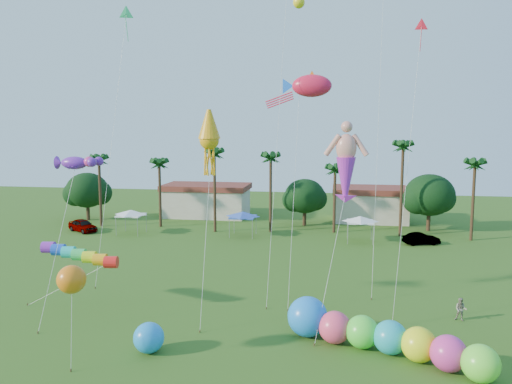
# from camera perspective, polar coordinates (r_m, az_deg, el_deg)

# --- Properties ---
(tree_line) EXTENTS (69.46, 8.91, 11.00)m
(tree_line) POSITION_cam_1_polar(r_m,az_deg,el_deg) (66.51, 7.74, -0.41)
(tree_line) COLOR #3A2819
(tree_line) RESTS_ON ground
(buildings_row) EXTENTS (35.00, 7.00, 4.00)m
(buildings_row) POSITION_cam_1_polar(r_m,az_deg,el_deg) (73.23, 2.62, -1.44)
(buildings_row) COLOR beige
(buildings_row) RESTS_ON ground
(tent_row) EXTENTS (31.00, 4.00, 0.60)m
(tent_row) POSITION_cam_1_polar(r_m,az_deg,el_deg) (60.20, -1.63, -2.63)
(tent_row) COLOR white
(tent_row) RESTS_ON ground
(car_a) EXTENTS (4.96, 4.07, 1.59)m
(car_a) POSITION_cam_1_polar(r_m,az_deg,el_deg) (67.53, -19.19, -3.63)
(car_a) COLOR #4C4C54
(car_a) RESTS_ON ground
(car_b) EXTENTS (4.29, 2.48, 1.34)m
(car_b) POSITION_cam_1_polar(r_m,az_deg,el_deg) (59.86, 18.38, -5.09)
(car_b) COLOR #4C4C54
(car_b) RESTS_ON ground
(spectator_b) EXTENTS (0.94, 0.83, 1.60)m
(spectator_b) POSITION_cam_1_polar(r_m,az_deg,el_deg) (37.82, 22.37, -12.31)
(spectator_b) COLOR gray
(spectator_b) RESTS_ON ground
(caterpillar_inflatable) EXTENTS (11.92, 7.06, 2.55)m
(caterpillar_inflatable) POSITION_cam_1_polar(r_m,az_deg,el_deg) (31.28, 13.60, -15.61)
(caterpillar_inflatable) COLOR #FF436F
(caterpillar_inflatable) RESTS_ON ground
(blue_ball) EXTENTS (1.81, 1.81, 1.81)m
(blue_ball) POSITION_cam_1_polar(r_m,az_deg,el_deg) (31.19, -12.15, -15.97)
(blue_ball) COLOR #1989E9
(blue_ball) RESTS_ON ground
(rainbow_tube) EXTENTS (8.53, 1.15, 4.11)m
(rainbow_tube) POSITION_cam_1_polar(r_m,az_deg,el_deg) (37.99, -18.43, -7.52)
(rainbow_tube) COLOR red
(rainbow_tube) RESTS_ON ground
(orange_ball_kite) EXTENTS (1.86, 1.86, 5.78)m
(orange_ball_kite) POSITION_cam_1_polar(r_m,az_deg,el_deg) (29.21, -20.34, -9.36)
(orange_ball_kite) COLOR orange
(orange_ball_kite) RESTS_ON ground
(merman_kite) EXTENTS (3.05, 5.64, 13.14)m
(merman_kite) POSITION_cam_1_polar(r_m,az_deg,el_deg) (33.66, 10.23, 2.75)
(merman_kite) COLOR #DE8B7E
(merman_kite) RESTS_ON ground
(fish_kite) EXTENTS (4.98, 7.30, 17.48)m
(fish_kite) POSITION_cam_1_polar(r_m,az_deg,el_deg) (40.73, 6.39, 11.96)
(fish_kite) COLOR red
(fish_kite) RESTS_ON ground
(squid_kite) EXTENTS (1.68, 4.81, 14.53)m
(squid_kite) POSITION_cam_1_polar(r_m,az_deg,el_deg) (34.92, -5.36, 5.93)
(squid_kite) COLOR orange
(squid_kite) RESTS_ON ground
(lobster_kite) EXTENTS (3.66, 4.77, 11.44)m
(lobster_kite) POSITION_cam_1_polar(r_m,az_deg,el_deg) (35.93, -20.03, 3.14)
(lobster_kite) COLOR purple
(lobster_kite) RESTS_ON ground
(delta_kite_red) EXTENTS (2.29, 4.24, 20.70)m
(delta_kite_red) POSITION_cam_1_polar(r_m,az_deg,el_deg) (37.86, 18.30, 16.77)
(delta_kite_red) COLOR #FB1B2F
(delta_kite_red) RESTS_ON ground
(delta_kite_green) EXTENTS (2.34, 4.73, 23.46)m
(delta_kite_green) POSITION_cam_1_polar(r_m,az_deg,el_deg) (46.04, -14.66, 18.75)
(delta_kite_green) COLOR #31D478
(delta_kite_green) RESTS_ON ground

